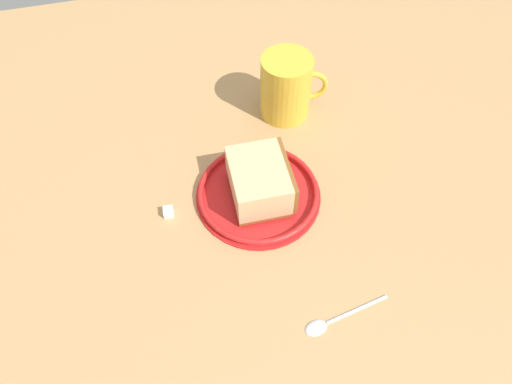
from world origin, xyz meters
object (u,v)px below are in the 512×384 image
at_px(small_plate, 258,193).
at_px(teaspoon, 330,321).
at_px(cake_slice, 260,181).
at_px(tea_mug, 287,86).
at_px(sugar_cube, 168,212).

height_order(small_plate, teaspoon, small_plate).
bearing_deg(cake_slice, tea_mug, 61.55).
bearing_deg(teaspoon, cake_slice, 99.23).
xyz_separation_m(small_plate, tea_mug, (0.09, 0.16, 0.05)).
distance_m(small_plate, cake_slice, 0.03).
xyz_separation_m(tea_mug, sugar_cube, (-0.23, -0.16, -0.05)).
bearing_deg(small_plate, teaspoon, -80.06).
bearing_deg(sugar_cube, tea_mug, 35.58).
relative_size(small_plate, cake_slice, 1.78).
relative_size(cake_slice, tea_mug, 0.94).
xyz_separation_m(cake_slice, tea_mug, (0.09, 0.16, 0.02)).
distance_m(small_plate, teaspoon, 0.21).
height_order(small_plate, tea_mug, tea_mug).
relative_size(tea_mug, sugar_cube, 7.86).
relative_size(small_plate, teaspoon, 1.57).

